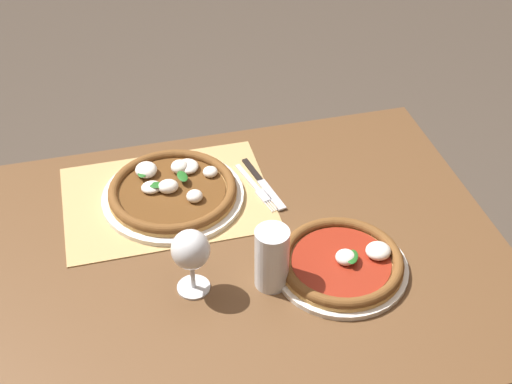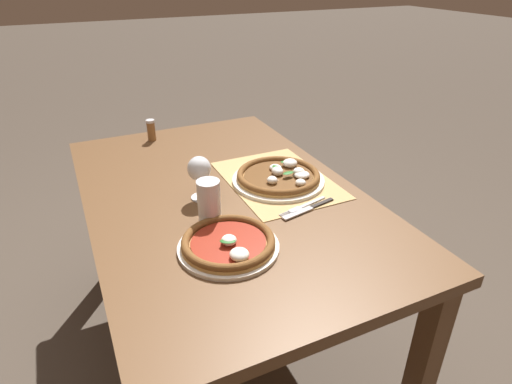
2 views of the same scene
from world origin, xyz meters
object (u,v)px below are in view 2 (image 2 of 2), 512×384
at_px(pizza_near, 279,176).
at_px(pepper_shaker, 151,130).
at_px(knife, 309,209).
at_px(pizza_far, 229,244).
at_px(wine_glass, 199,170).
at_px(fork, 303,207).
at_px(pint_glass, 209,203).

distance_m(pizza_near, pepper_shaker, 0.70).
height_order(knife, pepper_shaker, pepper_shaker).
xyz_separation_m(pizza_far, wine_glass, (0.32, -0.02, 0.09)).
bearing_deg(wine_glass, fork, -126.19).
distance_m(pizza_far, knife, 0.33).
bearing_deg(pizza_near, pizza_far, 133.82).
height_order(pizza_near, pepper_shaker, pepper_shaker).
bearing_deg(wine_glass, pizza_near, -91.10).
height_order(pizza_near, fork, pizza_near).
height_order(fork, pepper_shaker, pepper_shaker).
relative_size(fork, knife, 0.92).
xyz_separation_m(wine_glass, fork, (-0.21, -0.28, -0.10)).
height_order(pizza_far, wine_glass, wine_glass).
distance_m(fork, pepper_shaker, 0.88).
bearing_deg(pint_glass, pizza_far, 179.96).
xyz_separation_m(pizza_near, pint_glass, (-0.16, 0.33, 0.05)).
relative_size(pint_glass, fork, 0.73).
relative_size(pizza_far, knife, 1.36).
xyz_separation_m(pint_glass, knife, (-0.07, -0.32, -0.06)).
height_order(pizza_near, knife, pizza_near).
distance_m(pizza_near, knife, 0.22).
distance_m(knife, pepper_shaker, 0.90).
height_order(pizza_near, wine_glass, wine_glass).
bearing_deg(fork, pizza_far, 109.70).
height_order(pizza_far, fork, pizza_far).
xyz_separation_m(knife, pepper_shaker, (0.84, 0.32, 0.04)).
xyz_separation_m(pizza_near, pepper_shaker, (0.62, 0.33, 0.03)).
relative_size(pizza_near, fork, 1.72).
xyz_separation_m(pint_glass, fork, (-0.05, -0.31, -0.06)).
relative_size(pizza_far, wine_glass, 1.87).
xyz_separation_m(pizza_far, pepper_shaker, (0.93, 0.00, 0.03)).
distance_m(wine_glass, pint_glass, 0.17).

